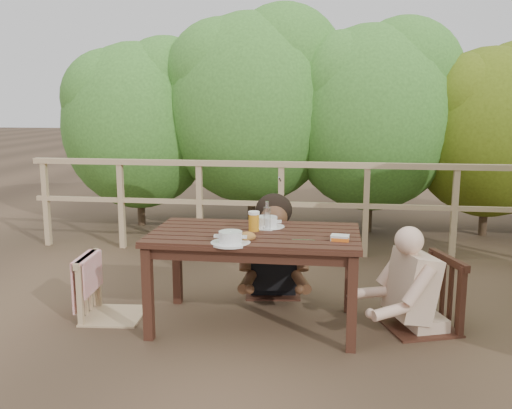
# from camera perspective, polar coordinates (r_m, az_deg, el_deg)

# --- Properties ---
(ground) EXTENTS (60.00, 60.00, 0.00)m
(ground) POSITION_cam_1_polar(r_m,az_deg,el_deg) (4.26, -0.10, -12.10)
(ground) COLOR brown
(ground) RESTS_ON ground
(table) EXTENTS (1.50, 0.84, 0.69)m
(table) POSITION_cam_1_polar(r_m,az_deg,el_deg) (4.14, -0.10, -7.67)
(table) COLOR black
(table) RESTS_ON ground
(chair_left) EXTENTS (0.49, 0.49, 0.91)m
(chair_left) POSITION_cam_1_polar(r_m,az_deg,el_deg) (4.40, -14.48, -5.47)
(chair_left) COLOR tan
(chair_left) RESTS_ON ground
(chair_far) EXTENTS (0.51, 0.51, 0.92)m
(chair_far) POSITION_cam_1_polar(r_m,az_deg,el_deg) (4.80, 1.74, -3.75)
(chair_far) COLOR black
(chair_far) RESTS_ON ground
(chair_right) EXTENTS (0.63, 0.63, 1.00)m
(chair_right) POSITION_cam_1_polar(r_m,az_deg,el_deg) (4.22, 16.48, -5.63)
(chair_right) COLOR black
(chair_right) RESTS_ON ground
(woman) EXTENTS (0.63, 0.74, 1.36)m
(woman) POSITION_cam_1_polar(r_m,az_deg,el_deg) (4.77, 1.78, -1.12)
(woman) COLOR black
(woman) RESTS_ON ground
(diner_right) EXTENTS (0.76, 0.69, 1.26)m
(diner_right) POSITION_cam_1_polar(r_m,az_deg,el_deg) (4.19, 16.98, -3.90)
(diner_right) COLOR tan
(diner_right) RESTS_ON ground
(railing) EXTENTS (5.60, 0.10, 1.01)m
(railing) POSITION_cam_1_polar(r_m,az_deg,el_deg) (6.03, 2.57, -0.37)
(railing) COLOR tan
(railing) RESTS_ON ground
(hedge_row) EXTENTS (6.60, 1.60, 3.80)m
(hedge_row) POSITION_cam_1_polar(r_m,az_deg,el_deg) (7.11, 6.89, 12.49)
(hedge_row) COLOR #396D26
(hedge_row) RESTS_ON ground
(soup_near) EXTENTS (0.27, 0.27, 0.09)m
(soup_near) POSITION_cam_1_polar(r_m,az_deg,el_deg) (3.75, -2.62, -3.41)
(soup_near) COLOR silver
(soup_near) RESTS_ON table
(soup_far) EXTENTS (0.27, 0.27, 0.09)m
(soup_far) POSITION_cam_1_polar(r_m,az_deg,el_deg) (4.22, 1.10, -1.83)
(soup_far) COLOR white
(soup_far) RESTS_ON table
(bread_roll) EXTENTS (0.11, 0.09, 0.07)m
(bread_roll) POSITION_cam_1_polar(r_m,az_deg,el_deg) (3.83, -0.86, -3.28)
(bread_roll) COLOR #AE632B
(bread_roll) RESTS_ON table
(beer_glass) EXTENTS (0.08, 0.08, 0.16)m
(beer_glass) POSITION_cam_1_polar(r_m,az_deg,el_deg) (4.07, -0.21, -1.80)
(beer_glass) COLOR orange
(beer_glass) RESTS_ON table
(bottle) EXTENTS (0.05, 0.05, 0.23)m
(bottle) POSITION_cam_1_polar(r_m,az_deg,el_deg) (4.09, 1.14, -1.24)
(bottle) COLOR white
(bottle) RESTS_ON table
(butter_tub) EXTENTS (0.13, 0.10, 0.05)m
(butter_tub) POSITION_cam_1_polar(r_m,az_deg,el_deg) (3.84, 8.55, -3.47)
(butter_tub) COLOR white
(butter_tub) RESTS_ON table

